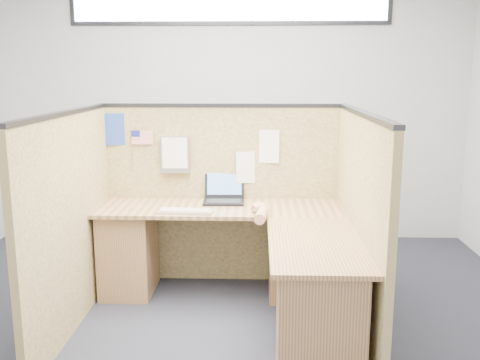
{
  "coord_description": "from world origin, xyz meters",
  "views": [
    {
      "loc": [
        0.31,
        -3.45,
        1.78
      ],
      "look_at": [
        0.17,
        0.5,
        0.99
      ],
      "focal_mm": 40.0,
      "sensor_mm": 36.0,
      "label": 1
    }
  ],
  "objects_px": {
    "l_desk": "(241,264)",
    "keyboard": "(185,211)",
    "mouse": "(259,209)",
    "laptop": "(224,194)"
  },
  "relations": [
    {
      "from": "laptop",
      "to": "mouse",
      "type": "height_order",
      "value": "laptop"
    },
    {
      "from": "l_desk",
      "to": "keyboard",
      "type": "distance_m",
      "value": 0.59
    },
    {
      "from": "l_desk",
      "to": "mouse",
      "type": "height_order",
      "value": "mouse"
    },
    {
      "from": "laptop",
      "to": "mouse",
      "type": "bearing_deg",
      "value": -52.23
    },
    {
      "from": "mouse",
      "to": "keyboard",
      "type": "bearing_deg",
      "value": -175.76
    },
    {
      "from": "l_desk",
      "to": "keyboard",
      "type": "relative_size",
      "value": 4.64
    },
    {
      "from": "laptop",
      "to": "keyboard",
      "type": "xyz_separation_m",
      "value": [
        -0.27,
        -0.4,
        -0.05
      ]
    },
    {
      "from": "l_desk",
      "to": "mouse",
      "type": "relative_size",
      "value": 16.44
    },
    {
      "from": "l_desk",
      "to": "laptop",
      "type": "relative_size",
      "value": 5.81
    },
    {
      "from": "l_desk",
      "to": "mouse",
      "type": "distance_m",
      "value": 0.45
    }
  ]
}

